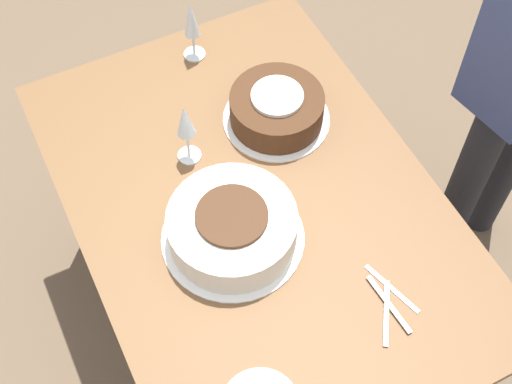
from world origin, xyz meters
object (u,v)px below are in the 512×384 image
at_px(cake_center_white, 232,227).
at_px(wine_glass_near, 191,22).
at_px(wine_glass_far, 185,123).
at_px(cake_front_chocolate, 277,109).

distance_m(cake_center_white, wine_glass_near, 0.66).
distance_m(cake_center_white, wine_glass_far, 0.30).
bearing_deg(wine_glass_near, wine_glass_far, 154.22).
bearing_deg(cake_front_chocolate, wine_glass_far, 91.64).
relative_size(cake_center_white, wine_glass_near, 1.77).
bearing_deg(wine_glass_far, wine_glass_near, -25.78).
xyz_separation_m(cake_front_chocolate, wine_glass_near, (0.33, 0.11, 0.08)).
relative_size(cake_front_chocolate, wine_glass_near, 1.47).
distance_m(cake_front_chocolate, wine_glass_far, 0.29).
xyz_separation_m(cake_front_chocolate, wine_glass_far, (-0.01, 0.27, 0.09)).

